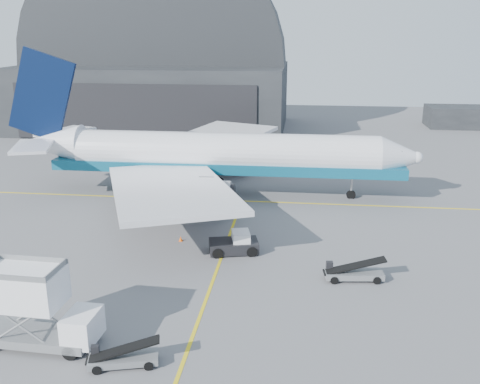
# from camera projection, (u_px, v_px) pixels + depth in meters

# --- Properties ---
(ground) EXTENTS (200.00, 200.00, 0.00)m
(ground) POSITION_uv_depth(u_px,v_px,m) (213.00, 281.00, 41.25)
(ground) COLOR #565659
(ground) RESTS_ON ground
(taxi_lines) EXTENTS (80.00, 42.12, 0.02)m
(taxi_lines) POSITION_uv_depth(u_px,v_px,m) (234.00, 223.00, 53.27)
(taxi_lines) COLOR gold
(taxi_lines) RESTS_ON ground
(hangar) EXTENTS (50.00, 28.30, 28.00)m
(hangar) POSITION_uv_depth(u_px,v_px,m) (155.00, 78.00, 102.55)
(hangar) COLOR black
(hangar) RESTS_ON ground
(distant_bldg_a) EXTENTS (14.00, 8.00, 4.00)m
(distant_bldg_a) POSITION_uv_depth(u_px,v_px,m) (463.00, 127.00, 105.42)
(distant_bldg_a) COLOR black
(distant_bldg_a) RESTS_ON ground
(airliner) EXTENTS (47.95, 46.49, 16.83)m
(airliner) POSITION_uv_depth(u_px,v_px,m) (210.00, 155.00, 61.60)
(airliner) COLOR white
(airliner) RESTS_ON ground
(catering_truck) EXTENTS (7.30, 3.02, 4.95)m
(catering_truck) POSITION_uv_depth(u_px,v_px,m) (35.00, 308.00, 32.23)
(catering_truck) COLOR slate
(catering_truck) RESTS_ON ground
(pushback_tug) EXTENTS (4.60, 3.27, 1.94)m
(pushback_tug) POSITION_uv_depth(u_px,v_px,m) (235.00, 244.00, 46.28)
(pushback_tug) COLOR black
(pushback_tug) RESTS_ON ground
(belt_loader_a) EXTENTS (4.31, 2.29, 1.61)m
(belt_loader_a) POSITION_uv_depth(u_px,v_px,m) (123.00, 358.00, 30.75)
(belt_loader_a) COLOR slate
(belt_loader_a) RESTS_ON ground
(belt_loader_b) EXTENTS (4.83, 2.09, 1.81)m
(belt_loader_b) POSITION_uv_depth(u_px,v_px,m) (353.00, 273.00, 41.25)
(belt_loader_b) COLOR slate
(belt_loader_b) RESTS_ON ground
(traffic_cone) EXTENTS (0.33, 0.33, 0.48)m
(traffic_cone) POSITION_uv_depth(u_px,v_px,m) (181.00, 239.00, 48.84)
(traffic_cone) COLOR #FF5808
(traffic_cone) RESTS_ON ground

